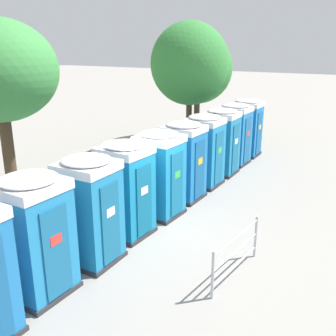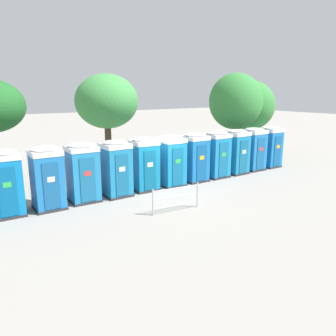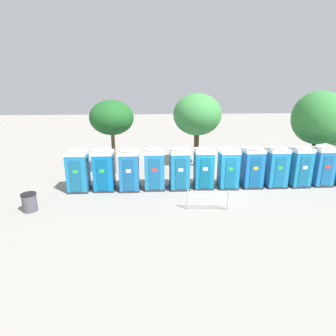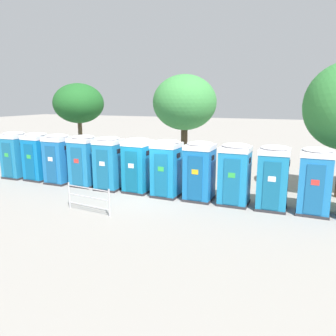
{
  "view_description": "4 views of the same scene",
  "coord_description": "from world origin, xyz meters",
  "px_view_note": "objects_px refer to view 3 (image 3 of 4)",
  "views": [
    {
      "loc": [
        -8.49,
        -5.39,
        4.88
      ],
      "look_at": [
        1.32,
        0.15,
        1.28
      ],
      "focal_mm": 42.0,
      "sensor_mm": 36.0,
      "label": 1
    },
    {
      "loc": [
        -8.5,
        -12.85,
        4.63
      ],
      "look_at": [
        0.58,
        0.17,
        0.91
      ],
      "focal_mm": 35.0,
      "sensor_mm": 36.0,
      "label": 2
    },
    {
      "loc": [
        -4.27,
        -14.85,
        5.62
      ],
      "look_at": [
        -2.93,
        0.23,
        1.3
      ],
      "focal_mm": 28.0,
      "sensor_mm": 36.0,
      "label": 3
    },
    {
      "loc": [
        6.03,
        -12.98,
        4.29
      ],
      "look_at": [
        0.79,
        0.16,
        1.27
      ],
      "focal_mm": 35.0,
      "sensor_mm": 36.0,
      "label": 4
    }
  ],
  "objects_px": {
    "portapotty_8": "(276,166)",
    "event_barrier": "(208,199)",
    "portapotty_4": "(179,168)",
    "street_tree_0": "(112,118)",
    "trash_can": "(29,202)",
    "portapotty_6": "(228,167)",
    "portapotty_10": "(322,165)",
    "portapotty_0": "(78,170)",
    "portapotty_2": "(129,169)",
    "portapotty_5": "(204,167)",
    "portapotty_7": "(252,167)",
    "portapotty_9": "(299,166)",
    "street_tree_3": "(197,115)",
    "portapotty_3": "(154,168)",
    "portapotty_1": "(104,169)"
  },
  "relations": [
    {
      "from": "portapotty_6",
      "to": "portapotty_10",
      "type": "bearing_deg",
      "value": -0.49
    },
    {
      "from": "portapotty_2",
      "to": "portapotty_3",
      "type": "relative_size",
      "value": 1.0
    },
    {
      "from": "portapotty_3",
      "to": "street_tree_3",
      "type": "distance_m",
      "value": 6.72
    },
    {
      "from": "portapotty_2",
      "to": "trash_can",
      "type": "xyz_separation_m",
      "value": [
        -4.77,
        -2.59,
        -0.82
      ]
    },
    {
      "from": "street_tree_3",
      "to": "portapotty_8",
      "type": "bearing_deg",
      "value": -52.83
    },
    {
      "from": "portapotty_4",
      "to": "street_tree_3",
      "type": "height_order",
      "value": "street_tree_3"
    },
    {
      "from": "portapotty_4",
      "to": "portapotty_0",
      "type": "bearing_deg",
      "value": 178.69
    },
    {
      "from": "portapotty_3",
      "to": "portapotty_4",
      "type": "bearing_deg",
      "value": -4.49
    },
    {
      "from": "event_barrier",
      "to": "portapotty_0",
      "type": "bearing_deg",
      "value": 154.89
    },
    {
      "from": "portapotty_9",
      "to": "portapotty_10",
      "type": "bearing_deg",
      "value": 1.08
    },
    {
      "from": "portapotty_4",
      "to": "portapotty_8",
      "type": "height_order",
      "value": "same"
    },
    {
      "from": "portapotty_3",
      "to": "street_tree_0",
      "type": "distance_m",
      "value": 5.27
    },
    {
      "from": "portapotty_3",
      "to": "portapotty_6",
      "type": "xyz_separation_m",
      "value": [
        4.5,
        -0.19,
        0.0
      ]
    },
    {
      "from": "portapotty_7",
      "to": "portapotty_10",
      "type": "xyz_separation_m",
      "value": [
        4.5,
        -0.05,
        0.0
      ]
    },
    {
      "from": "portapotty_0",
      "to": "portapotty_7",
      "type": "xyz_separation_m",
      "value": [
        10.5,
        -0.2,
        0.0
      ]
    },
    {
      "from": "portapotty_7",
      "to": "portapotty_3",
      "type": "bearing_deg",
      "value": 178.23
    },
    {
      "from": "portapotty_9",
      "to": "portapotty_2",
      "type": "bearing_deg",
      "value": 178.99
    },
    {
      "from": "street_tree_0",
      "to": "portapotty_0",
      "type": "bearing_deg",
      "value": -115.7
    },
    {
      "from": "portapotty_8",
      "to": "portapotty_1",
      "type": "bearing_deg",
      "value": 178.46
    },
    {
      "from": "trash_can",
      "to": "street_tree_3",
      "type": "bearing_deg",
      "value": 38.17
    },
    {
      "from": "portapotty_5",
      "to": "portapotty_10",
      "type": "bearing_deg",
      "value": -1.42
    },
    {
      "from": "portapotty_1",
      "to": "portapotty_2",
      "type": "relative_size",
      "value": 1.0
    },
    {
      "from": "event_barrier",
      "to": "portapotty_4",
      "type": "bearing_deg",
      "value": 107.9
    },
    {
      "from": "portapotty_9",
      "to": "street_tree_0",
      "type": "distance_m",
      "value": 12.69
    },
    {
      "from": "portapotty_2",
      "to": "portapotty_6",
      "type": "distance_m",
      "value": 6.0
    },
    {
      "from": "portapotty_1",
      "to": "street_tree_3",
      "type": "distance_m",
      "value": 8.64
    },
    {
      "from": "portapotty_0",
      "to": "street_tree_3",
      "type": "xyz_separation_m",
      "value": [
        8.02,
        5.01,
        2.75
      ]
    },
    {
      "from": "portapotty_1",
      "to": "portapotty_7",
      "type": "relative_size",
      "value": 1.0
    },
    {
      "from": "portapotty_10",
      "to": "street_tree_0",
      "type": "height_order",
      "value": "street_tree_0"
    },
    {
      "from": "portapotty_8",
      "to": "event_barrier",
      "type": "xyz_separation_m",
      "value": [
        -4.98,
        -3.05,
        -0.72
      ]
    },
    {
      "from": "portapotty_9",
      "to": "trash_can",
      "type": "bearing_deg",
      "value": -171.06
    },
    {
      "from": "portapotty_8",
      "to": "portapotty_4",
      "type": "bearing_deg",
      "value": 178.99
    },
    {
      "from": "portapotty_4",
      "to": "portapotty_5",
      "type": "relative_size",
      "value": 1.0
    },
    {
      "from": "portapotty_2",
      "to": "portapotty_7",
      "type": "distance_m",
      "value": 7.5
    },
    {
      "from": "portapotty_2",
      "to": "portapotty_8",
      "type": "height_order",
      "value": "same"
    },
    {
      "from": "portapotty_2",
      "to": "portapotty_5",
      "type": "bearing_deg",
      "value": 0.37
    },
    {
      "from": "street_tree_3",
      "to": "portapotty_4",
      "type": "bearing_deg",
      "value": -111.44
    },
    {
      "from": "portapotty_5",
      "to": "portapotty_9",
      "type": "distance_m",
      "value": 6.0
    },
    {
      "from": "trash_can",
      "to": "portapotty_2",
      "type": "bearing_deg",
      "value": 28.48
    },
    {
      "from": "portapotty_2",
      "to": "portapotty_7",
      "type": "height_order",
      "value": "same"
    },
    {
      "from": "portapotty_4",
      "to": "street_tree_3",
      "type": "xyz_separation_m",
      "value": [
        2.02,
        5.14,
        2.75
      ]
    },
    {
      "from": "portapotty_5",
      "to": "street_tree_3",
      "type": "relative_size",
      "value": 0.45
    },
    {
      "from": "portapotty_7",
      "to": "portapotty_0",
      "type": "bearing_deg",
      "value": 178.88
    },
    {
      "from": "portapotty_3",
      "to": "portapotty_8",
      "type": "bearing_deg",
      "value": -1.71
    },
    {
      "from": "portapotty_0",
      "to": "portapotty_7",
      "type": "relative_size",
      "value": 1.0
    },
    {
      "from": "street_tree_3",
      "to": "portapotty_2",
      "type": "bearing_deg",
      "value": -134.51
    },
    {
      "from": "portapotty_0",
      "to": "portapotty_8",
      "type": "height_order",
      "value": "same"
    },
    {
      "from": "street_tree_0",
      "to": "trash_can",
      "type": "xyz_separation_m",
      "value": [
        -3.47,
        -6.23,
        -3.51
      ]
    },
    {
      "from": "portapotty_6",
      "to": "portapotty_9",
      "type": "distance_m",
      "value": 4.5
    },
    {
      "from": "portapotty_0",
      "to": "street_tree_3",
      "type": "bearing_deg",
      "value": 31.97
    }
  ]
}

